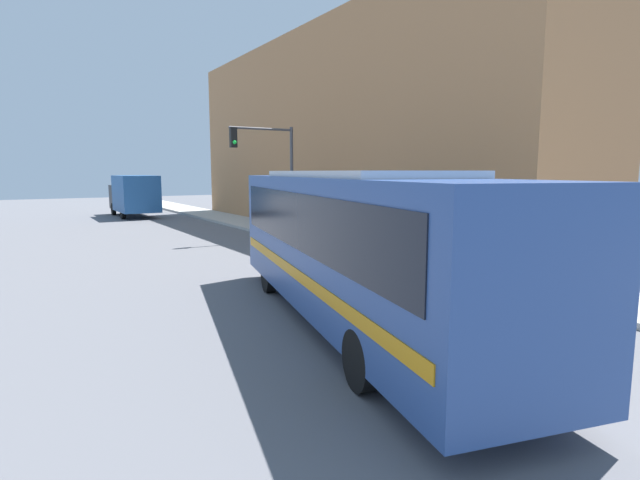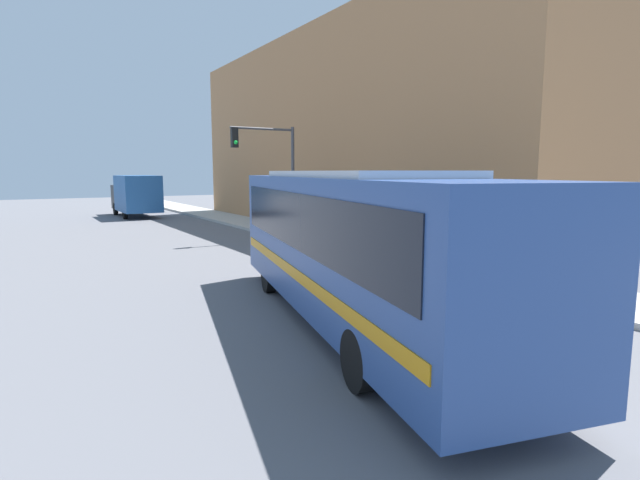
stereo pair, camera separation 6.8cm
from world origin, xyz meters
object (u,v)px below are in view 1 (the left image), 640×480
object	(u,v)px
parking_meter	(328,222)
fire_hydrant	(414,254)
city_bus	(353,238)
delivery_truck	(134,194)
traffic_light_pole	(271,161)

from	to	relation	value
parking_meter	fire_hydrant	bearing A→B (deg)	-90.00
city_bus	delivery_truck	distance (m)	29.73
fire_hydrant	city_bus	bearing A→B (deg)	-142.77
city_bus	parking_meter	xyz separation A→B (m)	(5.46, 9.67, -0.80)
traffic_light_pole	parking_meter	world-z (taller)	traffic_light_pole
fire_hydrant	parking_meter	xyz separation A→B (m)	(0.00, 5.51, 0.60)
city_bus	fire_hydrant	world-z (taller)	city_bus
parking_meter	city_bus	bearing A→B (deg)	-119.48
traffic_light_pole	fire_hydrant	bearing A→B (deg)	-83.87
fire_hydrant	traffic_light_pole	world-z (taller)	traffic_light_pole
delivery_truck	parking_meter	size ratio (longest dim) A/B	4.71
traffic_light_pole	city_bus	bearing A→B (deg)	-108.76
delivery_truck	fire_hydrant	bearing A→B (deg)	-80.85
city_bus	parking_meter	size ratio (longest dim) A/B	8.15
traffic_light_pole	parking_meter	size ratio (longest dim) A/B	3.74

